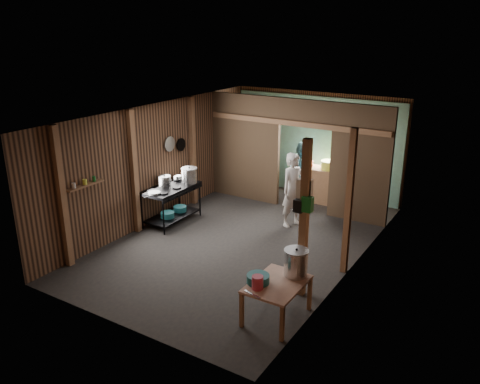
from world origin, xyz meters
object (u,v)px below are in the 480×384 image
Objects in this scene: stock_pot at (296,263)px; gas_range at (172,204)px; pink_bucket at (258,282)px; prep_table at (277,300)px; stove_pot_large at (189,176)px; yellow_tub at (329,165)px; cook at (293,190)px.

gas_range is at bearing 155.52° from stock_pot.
stock_pot is at bearing 65.64° from pink_bucket.
prep_table is 2.76× the size of stove_pot_large.
prep_table is at bearing -76.04° from yellow_tub.
yellow_tub is (-1.26, 5.08, 0.66)m from prep_table.
prep_table is 0.52m from pink_bucket.
pink_bucket is (-0.29, -0.65, -0.10)m from stock_pot.
yellow_tub is at bearing 103.96° from prep_table.
stock_pot is at bearing 70.66° from prep_table.
stove_pot_large reaches higher than yellow_tub.
stock_pot is 4.92m from yellow_tub.
stock_pot is (3.67, -2.20, -0.19)m from stove_pot_large.
prep_table is 2.61× the size of yellow_tub.
yellow_tub is at bearing 101.53° from pink_bucket.
gas_range is 6.96× the size of pink_bucket.
stove_pot_large is 4.28m from stock_pot.
prep_table is at bearing -134.32° from cook.
prep_table is at bearing -29.56° from gas_range.
cook is at bearing 19.86° from stove_pot_large.
stock_pot is 1.15× the size of yellow_tub.
stock_pot is (3.84, -1.75, 0.38)m from gas_range.
gas_range is 4.27m from prep_table.
stock_pot is 0.27× the size of cook.
yellow_tub is at bearing 50.53° from gas_range.
gas_range is 0.75m from stove_pot_large.
gas_range is at bearing 150.44° from prep_table.
yellow_tub is (-1.09, 5.37, 0.27)m from pink_bucket.
stock_pot reaches higher than gas_range.
gas_range is at bearing -110.68° from stove_pot_large.
cook is (-1.19, 3.63, 0.12)m from pink_bucket.
prep_table is at bearing -35.81° from stove_pot_large.
gas_range is at bearing -129.47° from yellow_tub.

